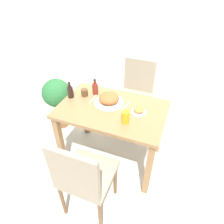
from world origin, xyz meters
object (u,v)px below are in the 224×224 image
at_px(side_plate, 139,111).
at_px(condiment_bottle, 70,91).
at_px(food_plate, 109,99).
at_px(drink_cup, 84,93).
at_px(juice_glass, 126,117).
at_px(sauce_bottle, 95,88).
at_px(potted_plant_left, 57,97).
at_px(chair_far, 136,91).
at_px(chair_near, 83,176).

relative_size(side_plate, condiment_bottle, 0.77).
height_order(food_plate, drink_cup, food_plate).
xyz_separation_m(juice_glass, sauce_bottle, (-0.45, 0.33, 0.01)).
relative_size(food_plate, potted_plant_left, 0.42).
distance_m(juice_glass, condiment_bottle, 0.69).
relative_size(food_plate, condiment_bottle, 1.62).
bearing_deg(side_plate, juice_glass, -112.69).
relative_size(chair_far, side_plate, 6.47).
distance_m(food_plate, sauce_bottle, 0.23).
relative_size(chair_near, side_plate, 6.47).
bearing_deg(potted_plant_left, condiment_bottle, -33.79).
distance_m(juice_glass, sauce_bottle, 0.56).
bearing_deg(chair_near, side_plate, -109.09).
bearing_deg(side_plate, potted_plant_left, 166.66).
distance_m(condiment_bottle, potted_plant_left, 0.60).
height_order(food_plate, side_plate, food_plate).
distance_m(food_plate, juice_glass, 0.34).
bearing_deg(potted_plant_left, juice_glass, -22.80).
bearing_deg(chair_near, sauce_bottle, -71.72).
height_order(food_plate, sauce_bottle, sauce_bottle).
distance_m(drink_cup, sauce_bottle, 0.12).
bearing_deg(drink_cup, juice_glass, -25.17).
bearing_deg(condiment_bottle, chair_far, 52.04).
bearing_deg(sauce_bottle, chair_far, 59.00).
relative_size(chair_far, drink_cup, 11.89).
relative_size(chair_far, sauce_bottle, 4.99).
xyz_separation_m(chair_near, condiment_bottle, (-0.50, 0.70, 0.27)).
relative_size(side_plate, drink_cup, 1.84).
relative_size(food_plate, drink_cup, 3.87).
relative_size(chair_far, potted_plant_left, 1.30).
xyz_separation_m(chair_far, side_plate, (0.21, -0.68, 0.22)).
distance_m(drink_cup, juice_glass, 0.60).
bearing_deg(sauce_bottle, food_plate, -27.63).
distance_m(chair_far, sauce_bottle, 0.68).
height_order(chair_far, side_plate, chair_far).
relative_size(side_plate, juice_glass, 1.19).
bearing_deg(drink_cup, sauce_bottle, 40.07).
xyz_separation_m(chair_far, sauce_bottle, (-0.32, -0.53, 0.27)).
bearing_deg(chair_far, juice_glass, -81.28).
bearing_deg(chair_near, chair_far, -91.50).
height_order(chair_near, chair_far, same).
height_order(side_plate, sauce_bottle, sauce_bottle).
height_order(side_plate, juice_glass, juice_glass).
height_order(drink_cup, juice_glass, juice_glass).
relative_size(drink_cup, potted_plant_left, 0.11).
height_order(drink_cup, condiment_bottle, condiment_bottle).
relative_size(side_plate, sauce_bottle, 0.77).
distance_m(chair_near, juice_glass, 0.61).
bearing_deg(sauce_bottle, condiment_bottle, -144.49).
bearing_deg(side_plate, sauce_bottle, 163.85).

